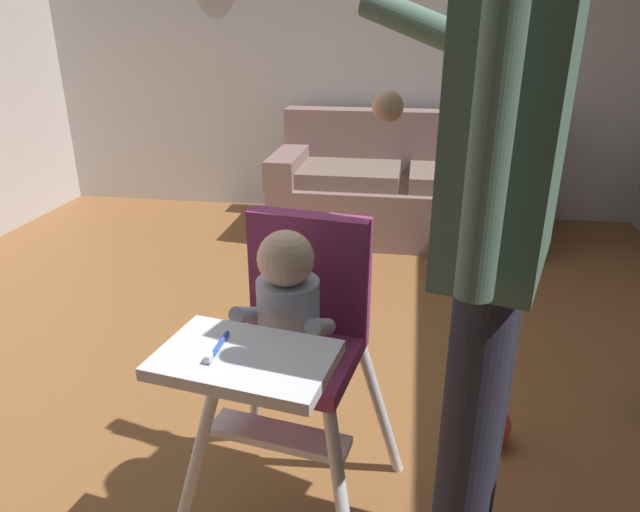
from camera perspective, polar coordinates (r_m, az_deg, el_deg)
The scene contains 6 objects.
ground at distance 2.56m, azimuth -6.78°, elevation -13.74°, with size 6.30×6.78×0.10m, color brown.
wall_far at distance 4.64m, azimuth 1.78°, elevation 20.32°, with size 5.50×0.06×2.58m, color #BCBBBB.
couch at distance 4.22m, azimuth 8.57°, elevation 6.72°, with size 1.88×0.86×0.86m.
high_chair at distance 1.58m, azimuth -2.88°, elevation -7.02°, with size 0.69×0.79×0.97m.
adult_standing at distance 1.30m, azimuth 17.06°, elevation 0.70°, with size 0.50×0.59×1.74m.
toy_ball_second at distance 2.27m, azimuth 16.71°, elevation -15.92°, with size 0.16×0.16×0.16m, color #D13D33.
Camera 1 is at (0.62, -1.98, 1.45)m, focal length 31.73 mm.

